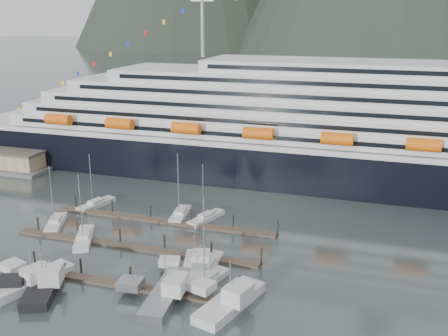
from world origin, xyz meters
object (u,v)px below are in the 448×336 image
(sailboat_d, at_px, (207,268))
(trawler_b, at_px, (43,285))
(sailboat_f, at_px, (180,215))
(trawler_c, at_px, (165,292))
(sailboat_b, at_px, (84,239))
(trawler_a, at_px, (32,279))
(sailboat_g, at_px, (206,218))
(sailboat_e, at_px, (96,204))
(cruise_ship, at_px, (356,136))
(trawler_d, at_px, (229,301))
(trawler_e, at_px, (194,266))
(sailboat_h, at_px, (208,281))
(sailboat_a, at_px, (56,223))

(sailboat_d, distance_m, trawler_b, 25.93)
(sailboat_f, xyz_separation_m, trawler_c, (10.45, -31.05, 0.52))
(sailboat_f, bearing_deg, sailboat_b, 135.33)
(sailboat_f, relative_size, trawler_a, 1.02)
(sailboat_b, height_order, sailboat_d, sailboat_d)
(sailboat_g, relative_size, trawler_b, 0.96)
(trawler_a, bearing_deg, sailboat_e, 33.62)
(cruise_ship, height_order, sailboat_b, cruise_ship)
(trawler_d, bearing_deg, sailboat_d, 51.80)
(sailboat_b, relative_size, trawler_e, 1.21)
(sailboat_d, distance_m, sailboat_f, 24.89)
(sailboat_g, distance_m, trawler_a, 38.01)
(sailboat_b, xyz_separation_m, trawler_c, (23.01, -14.20, 0.52))
(cruise_ship, relative_size, trawler_a, 14.80)
(sailboat_d, bearing_deg, trawler_a, 115.30)
(cruise_ship, distance_m, trawler_c, 70.50)
(trawler_a, bearing_deg, trawler_b, -91.45)
(sailboat_b, distance_m, sailboat_h, 28.83)
(sailboat_f, bearing_deg, sailboat_e, 82.02)
(sailboat_a, height_order, sailboat_b, sailboat_b)
(sailboat_h, bearing_deg, trawler_a, 124.14)
(sailboat_a, bearing_deg, cruise_ship, -72.03)
(sailboat_f, bearing_deg, trawler_a, 153.83)
(trawler_b, distance_m, trawler_e, 23.83)
(sailboat_e, distance_m, trawler_e, 38.38)
(trawler_a, relative_size, trawler_d, 0.99)
(sailboat_d, distance_m, sailboat_h, 4.34)
(cruise_ship, relative_size, trawler_e, 18.20)
(sailboat_f, height_order, trawler_a, sailboat_f)
(cruise_ship, bearing_deg, sailboat_f, -133.00)
(sailboat_f, relative_size, sailboat_h, 1.26)
(cruise_ship, distance_m, sailboat_f, 49.18)
(sailboat_e, xyz_separation_m, trawler_e, (31.65, -21.70, 0.50))
(trawler_d, relative_size, trawler_e, 1.24)
(sailboat_b, distance_m, trawler_a, 17.19)
(cruise_ship, height_order, trawler_c, cruise_ship)
(cruise_ship, bearing_deg, trawler_d, -100.54)
(trawler_a, bearing_deg, sailboat_h, -52.27)
(trawler_a, height_order, trawler_b, trawler_b)
(sailboat_d, bearing_deg, sailboat_h, -160.39)
(sailboat_d, relative_size, trawler_d, 0.97)
(sailboat_h, xyz_separation_m, trawler_a, (-26.27, -9.03, 0.53))
(trawler_a, distance_m, trawler_c, 21.81)
(sailboat_a, xyz_separation_m, sailboat_g, (27.99, 12.14, -0.02))
(sailboat_g, height_order, trawler_c, sailboat_g)
(sailboat_a, height_order, trawler_e, sailboat_a)
(sailboat_f, bearing_deg, trawler_d, -154.18)
(sailboat_b, bearing_deg, sailboat_g, -73.40)
(sailboat_b, bearing_deg, trawler_c, -147.55)
(sailboat_a, relative_size, trawler_e, 1.14)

